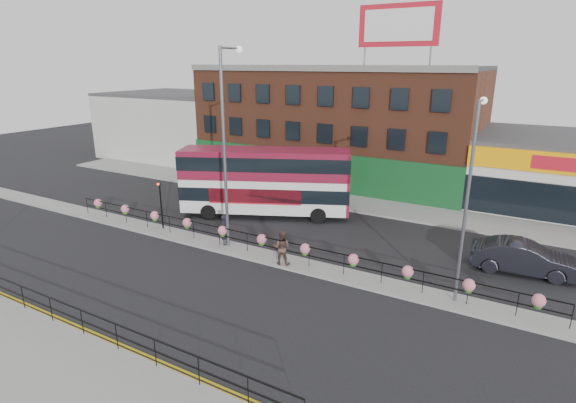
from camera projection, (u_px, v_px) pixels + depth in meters
The scene contains 18 objects.
ground at pixel (262, 257), 25.52m from camera, with size 120.00×120.00×0.00m, color black.
south_pavement at pixel (74, 380), 15.53m from camera, with size 60.00×4.00×0.15m, color gray.
north_pavement at pixel (344, 201), 35.46m from camera, with size 60.00×4.00×0.15m, color gray.
median at pixel (262, 256), 25.49m from camera, with size 60.00×1.60×0.15m, color gray.
yellow_line_inner at pixel (127, 347), 17.46m from camera, with size 60.00×0.10×0.01m, color gold.
yellow_line_outer at pixel (123, 349), 17.31m from camera, with size 60.00×0.10×0.01m, color gold.
brick_building at pixel (340, 123), 42.45m from camera, with size 25.00×12.21×10.30m.
warehouse_west at pixel (180, 124), 52.48m from camera, with size 15.50×12.00×7.30m.
billboard at pixel (398, 25), 32.87m from camera, with size 6.00×0.29×4.40m.
median_railing at pixel (262, 240), 25.21m from camera, with size 30.04×0.56×1.23m.
south_railing at pixel (81, 316), 17.79m from camera, with size 20.04×0.05×1.12m.
double_decker_bus at pixel (266, 175), 31.67m from camera, with size 11.99×7.37×4.81m.
car at pixel (524, 258), 23.38m from camera, with size 5.33×2.30×1.71m, color black.
pedestrian_a at pixel (225, 230), 26.72m from camera, with size 0.63×0.77×1.82m, color black.
pedestrian_b at pixel (282, 247), 24.02m from camera, with size 1.09×0.95×1.91m, color #4A342D.
lamp_column_west at pixel (227, 132), 25.02m from camera, with size 0.41×1.99×11.32m.
lamp_column_east at pixel (469, 187), 19.18m from camera, with size 0.32×1.59×9.04m.
traffic_light_median at pixel (160, 194), 28.89m from camera, with size 0.15×0.28×3.65m.
Camera 1 is at (12.87, -19.64, 10.58)m, focal length 28.00 mm.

